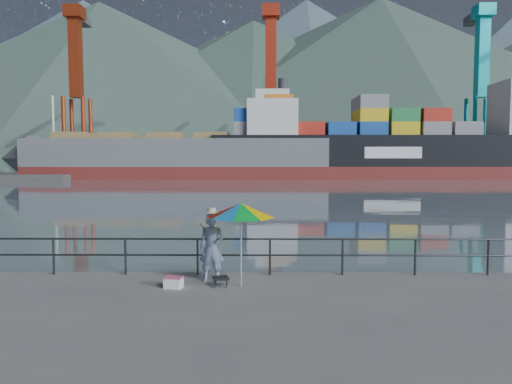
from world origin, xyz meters
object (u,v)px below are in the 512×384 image
(cooler_bag, at_px, (174,283))
(container_ship, at_px, (394,146))
(bulk_carrier, at_px, (188,155))
(fisherman, at_px, (212,248))
(beach_umbrella, at_px, (241,210))

(cooler_bag, height_order, container_ship, container_ship)
(bulk_carrier, bearing_deg, container_ship, 1.81)
(fisherman, distance_m, cooler_bag, 1.32)
(cooler_bag, xyz_separation_m, bulk_carrier, (-11.02, 73.21, 3.96))
(fisherman, bearing_deg, bulk_carrier, 103.22)
(beach_umbrella, xyz_separation_m, cooler_bag, (-1.68, -0.12, -1.80))
(beach_umbrella, bearing_deg, bulk_carrier, 99.86)
(fisherman, height_order, container_ship, container_ship)
(bulk_carrier, distance_m, container_ship, 38.29)
(cooler_bag, distance_m, bulk_carrier, 74.14)
(cooler_bag, bearing_deg, beach_umbrella, 16.50)
(beach_umbrella, distance_m, bulk_carrier, 74.22)
(fisherman, bearing_deg, cooler_bag, -142.70)
(cooler_bag, bearing_deg, container_ship, 82.25)
(beach_umbrella, height_order, cooler_bag, beach_umbrella)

